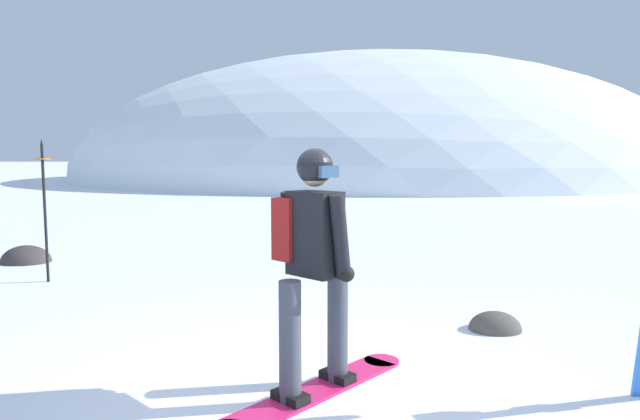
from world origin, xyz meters
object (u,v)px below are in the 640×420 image
object	(u,v)px
piste_marker_near	(47,201)
rock_dark	(29,262)
rock_mid	(497,330)
snowboarder_main	(314,264)

from	to	relation	value
piste_marker_near	rock_dark	xyz separation A→B (m)	(-1.01, 1.34, -1.08)
rock_dark	rock_mid	distance (m)	7.14
snowboarder_main	piste_marker_near	xyz separation A→B (m)	(-3.55, 3.43, 0.16)
piste_marker_near	snowboarder_main	bearing A→B (deg)	-43.99
snowboarder_main	rock_dark	bearing A→B (deg)	133.70
snowboarder_main	rock_mid	bearing A→B (deg)	38.82
snowboarder_main	rock_mid	xyz separation A→B (m)	(1.74, 1.40, -0.92)
snowboarder_main	piste_marker_near	bearing A→B (deg)	136.01
rock_mid	snowboarder_main	bearing A→B (deg)	-141.18
snowboarder_main	rock_mid	world-z (taller)	snowboarder_main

